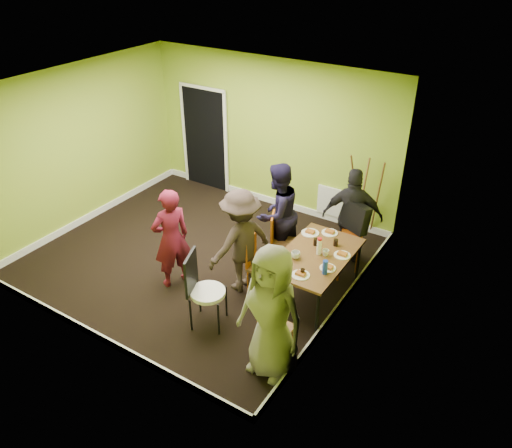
% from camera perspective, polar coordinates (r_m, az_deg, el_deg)
% --- Properties ---
extents(ground, '(5.00, 5.00, 0.00)m').
position_cam_1_polar(ground, '(8.29, -6.49, -3.72)').
color(ground, black).
rests_on(ground, ground).
extents(room_walls, '(5.04, 4.54, 2.82)m').
position_cam_1_polar(room_walls, '(7.82, -6.85, 2.46)').
color(room_walls, '#98B32E').
rests_on(room_walls, ground).
extents(dining_table, '(0.90, 1.50, 0.75)m').
position_cam_1_polar(dining_table, '(7.03, 6.82, -3.85)').
color(dining_table, black).
rests_on(dining_table, ground).
extents(chair_left_far, '(0.51, 0.51, 0.93)m').
position_cam_1_polar(chair_left_far, '(7.74, 2.65, -1.63)').
color(chair_left_far, orange).
rests_on(chair_left_far, ground).
extents(chair_left_near, '(0.41, 0.40, 0.87)m').
position_cam_1_polar(chair_left_near, '(7.28, 0.12, -4.25)').
color(chair_left_near, orange).
rests_on(chair_left_near, ground).
extents(chair_back_end, '(0.63, 0.68, 1.13)m').
position_cam_1_polar(chair_back_end, '(7.71, 10.93, 0.00)').
color(chair_back_end, orange).
rests_on(chair_back_end, ground).
extents(chair_front_end, '(0.38, 0.38, 0.87)m').
position_cam_1_polar(chair_front_end, '(6.20, 2.03, -11.64)').
color(chair_front_end, orange).
rests_on(chair_front_end, ground).
extents(chair_bentwood, '(0.55, 0.54, 1.09)m').
position_cam_1_polar(chair_bentwood, '(6.65, -6.21, -7.13)').
color(chair_bentwood, black).
rests_on(chair_bentwood, ground).
extents(easel, '(0.60, 0.57, 1.50)m').
position_cam_1_polar(easel, '(8.60, 12.31, 2.86)').
color(easel, brown).
rests_on(easel, ground).
extents(plate_near_left, '(0.27, 0.27, 0.01)m').
position_cam_1_polar(plate_near_left, '(7.47, 6.21, -1.02)').
color(plate_near_left, white).
rests_on(plate_near_left, dining_table).
extents(plate_near_right, '(0.26, 0.26, 0.01)m').
position_cam_1_polar(plate_near_right, '(6.75, 2.88, -4.66)').
color(plate_near_right, white).
rests_on(plate_near_right, dining_table).
extents(plate_far_back, '(0.24, 0.24, 0.01)m').
position_cam_1_polar(plate_far_back, '(7.51, 8.42, -0.99)').
color(plate_far_back, white).
rests_on(plate_far_back, dining_table).
extents(plate_far_front, '(0.24, 0.24, 0.01)m').
position_cam_1_polar(plate_far_front, '(6.58, 5.12, -5.82)').
color(plate_far_front, white).
rests_on(plate_far_front, dining_table).
extents(plate_wall_back, '(0.24, 0.24, 0.01)m').
position_cam_1_polar(plate_wall_back, '(7.03, 9.82, -3.54)').
color(plate_wall_back, white).
rests_on(plate_wall_back, dining_table).
extents(plate_wall_front, '(0.22, 0.22, 0.01)m').
position_cam_1_polar(plate_wall_front, '(6.75, 8.20, -5.00)').
color(plate_wall_front, white).
rests_on(plate_wall_front, dining_table).
extents(thermos, '(0.07, 0.07, 0.23)m').
position_cam_1_polar(thermos, '(6.96, 7.23, -2.62)').
color(thermos, white).
rests_on(thermos, dining_table).
extents(blue_bottle, '(0.07, 0.07, 0.20)m').
position_cam_1_polar(blue_bottle, '(6.59, 7.90, -4.92)').
color(blue_bottle, '#1737B2').
rests_on(blue_bottle, dining_table).
extents(orange_bottle, '(0.03, 0.03, 0.07)m').
position_cam_1_polar(orange_bottle, '(7.21, 6.70, -2.04)').
color(orange_bottle, orange).
rests_on(orange_bottle, dining_table).
extents(glass_mid, '(0.06, 0.06, 0.10)m').
position_cam_1_polar(glass_mid, '(7.18, 6.83, -2.05)').
color(glass_mid, black).
rests_on(glass_mid, dining_table).
extents(glass_back, '(0.07, 0.07, 0.10)m').
position_cam_1_polar(glass_back, '(7.21, 9.09, -2.10)').
color(glass_back, black).
rests_on(glass_back, dining_table).
extents(glass_front, '(0.06, 0.06, 0.08)m').
position_cam_1_polar(glass_front, '(6.58, 5.35, -5.46)').
color(glass_front, black).
rests_on(glass_front, dining_table).
extents(cup_a, '(0.13, 0.13, 0.10)m').
position_cam_1_polar(cup_a, '(6.88, 4.55, -3.55)').
color(cup_a, white).
rests_on(cup_a, dining_table).
extents(cup_b, '(0.10, 0.10, 0.09)m').
position_cam_1_polar(cup_b, '(6.98, 7.95, -3.27)').
color(cup_b, white).
rests_on(cup_b, dining_table).
extents(person_standing, '(0.58, 0.68, 1.58)m').
position_cam_1_polar(person_standing, '(7.33, -9.67, -1.65)').
color(person_standing, '#5B0F20').
rests_on(person_standing, ground).
extents(person_left_far, '(0.81, 0.94, 1.66)m').
position_cam_1_polar(person_left_far, '(7.78, 2.46, 1.20)').
color(person_left_far, black).
rests_on(person_left_far, ground).
extents(person_left_near, '(0.92, 1.18, 1.60)m').
position_cam_1_polar(person_left_near, '(7.15, -1.74, -1.98)').
color(person_left_near, '#302520').
rests_on(person_left_near, ground).
extents(person_back_end, '(1.01, 0.69, 1.59)m').
position_cam_1_polar(person_back_end, '(7.91, 10.95, 0.87)').
color(person_back_end, black).
rests_on(person_back_end, ground).
extents(person_front_end, '(0.90, 0.63, 1.75)m').
position_cam_1_polar(person_front_end, '(5.79, 1.81, -10.12)').
color(person_front_end, gray).
rests_on(person_front_end, ground).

